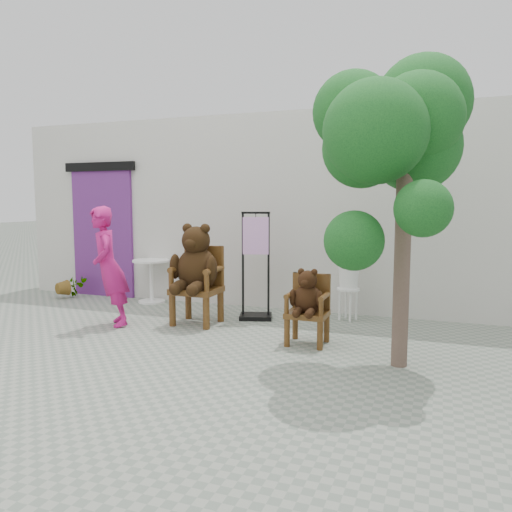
{
  "coord_description": "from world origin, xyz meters",
  "views": [
    {
      "loc": [
        2.53,
        -4.65,
        1.66
      ],
      "look_at": [
        0.29,
        1.39,
        0.95
      ],
      "focal_mm": 35.0,
      "sensor_mm": 36.0,
      "label": 1
    }
  ],
  "objects_px": {
    "person": "(109,267)",
    "tree": "(394,132)",
    "display_stand": "(256,278)",
    "stool_bucket": "(348,275)",
    "cafe_table": "(151,276)",
    "chair_big": "(197,268)",
    "chair_small": "(308,300)"
  },
  "relations": [
    {
      "from": "cafe_table",
      "to": "display_stand",
      "type": "height_order",
      "value": "display_stand"
    },
    {
      "from": "chair_small",
      "to": "person",
      "type": "bearing_deg",
      "value": -178.09
    },
    {
      "from": "person",
      "to": "chair_big",
      "type": "bearing_deg",
      "value": 76.18
    },
    {
      "from": "chair_big",
      "to": "display_stand",
      "type": "bearing_deg",
      "value": 39.73
    },
    {
      "from": "cafe_table",
      "to": "tree",
      "type": "relative_size",
      "value": 0.22
    },
    {
      "from": "tree",
      "to": "person",
      "type": "bearing_deg",
      "value": 175.66
    },
    {
      "from": "person",
      "to": "cafe_table",
      "type": "xyz_separation_m",
      "value": [
        -0.34,
        1.55,
        -0.35
      ]
    },
    {
      "from": "cafe_table",
      "to": "stool_bucket",
      "type": "xyz_separation_m",
      "value": [
        3.25,
        -0.13,
        0.2
      ]
    },
    {
      "from": "cafe_table",
      "to": "display_stand",
      "type": "distance_m",
      "value": 2.08
    },
    {
      "from": "person",
      "to": "cafe_table",
      "type": "relative_size",
      "value": 2.25
    },
    {
      "from": "cafe_table",
      "to": "tree",
      "type": "bearing_deg",
      "value": -24.73
    },
    {
      "from": "chair_big",
      "to": "person",
      "type": "relative_size",
      "value": 0.86
    },
    {
      "from": "cafe_table",
      "to": "chair_small",
      "type": "bearing_deg",
      "value": -25.85
    },
    {
      "from": "cafe_table",
      "to": "display_stand",
      "type": "bearing_deg",
      "value": -13.86
    },
    {
      "from": "chair_big",
      "to": "tree",
      "type": "height_order",
      "value": "tree"
    },
    {
      "from": "chair_small",
      "to": "display_stand",
      "type": "height_order",
      "value": "display_stand"
    },
    {
      "from": "chair_big",
      "to": "display_stand",
      "type": "xyz_separation_m",
      "value": [
        0.65,
        0.54,
        -0.18
      ]
    },
    {
      "from": "chair_small",
      "to": "stool_bucket",
      "type": "xyz_separation_m",
      "value": [
        0.24,
        1.33,
        0.12
      ]
    },
    {
      "from": "display_stand",
      "to": "stool_bucket",
      "type": "distance_m",
      "value": 1.29
    },
    {
      "from": "chair_small",
      "to": "cafe_table",
      "type": "distance_m",
      "value": 3.35
    },
    {
      "from": "chair_small",
      "to": "tree",
      "type": "distance_m",
      "value": 2.08
    },
    {
      "from": "display_stand",
      "to": "stool_bucket",
      "type": "bearing_deg",
      "value": -0.83
    },
    {
      "from": "cafe_table",
      "to": "display_stand",
      "type": "xyz_separation_m",
      "value": [
        2.02,
        -0.5,
        0.14
      ]
    },
    {
      "from": "chair_big",
      "to": "stool_bucket",
      "type": "bearing_deg",
      "value": 25.67
    },
    {
      "from": "stool_bucket",
      "to": "display_stand",
      "type": "bearing_deg",
      "value": -163.48
    },
    {
      "from": "chair_small",
      "to": "tree",
      "type": "relative_size",
      "value": 0.28
    },
    {
      "from": "chair_big",
      "to": "display_stand",
      "type": "distance_m",
      "value": 0.86
    },
    {
      "from": "person",
      "to": "display_stand",
      "type": "height_order",
      "value": "person"
    },
    {
      "from": "person",
      "to": "tree",
      "type": "distance_m",
      "value": 3.95
    },
    {
      "from": "person",
      "to": "display_stand",
      "type": "xyz_separation_m",
      "value": [
        1.68,
        1.05,
        -0.21
      ]
    },
    {
      "from": "stool_bucket",
      "to": "tree",
      "type": "height_order",
      "value": "tree"
    },
    {
      "from": "person",
      "to": "tree",
      "type": "relative_size",
      "value": 0.5
    }
  ]
}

